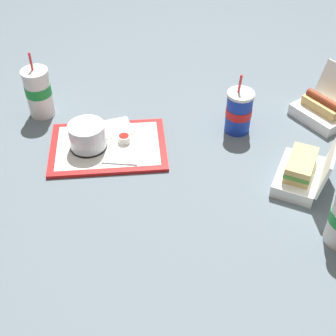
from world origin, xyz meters
TOP-DOWN VIEW (x-y plane):
  - ground_plane at (0.00, 0.00)m, footprint 3.20×3.20m
  - food_tray at (0.25, -0.08)m, footprint 0.41×0.32m
  - cake_container at (0.31, -0.07)m, footprint 0.12×0.12m
  - ketchup_cup at (0.20, -0.11)m, footprint 0.04×0.04m
  - napkin_stack at (0.24, -0.17)m, footprint 0.13×0.13m
  - plastic_fork at (0.20, -0.00)m, footprint 0.11×0.01m
  - clamshell_sandwich_front at (-0.35, 0.02)m, footprint 0.20×0.23m
  - clamshell_hotdog_center at (-0.46, -0.32)m, footprint 0.25×0.25m
  - soda_cup_right at (0.52, -0.25)m, footprint 0.09×0.09m
  - soda_cup_front at (-0.16, -0.22)m, footprint 0.09×0.09m

SIDE VIEW (x-z plane):
  - ground_plane at x=0.00m, z-range 0.00..0.00m
  - food_tray at x=0.25m, z-range 0.00..0.01m
  - napkin_stack at x=0.24m, z-range 0.01..0.02m
  - plastic_fork at x=0.20m, z-range 0.01..0.02m
  - ketchup_cup at x=0.20m, z-range 0.01..0.04m
  - clamshell_hotdog_center at x=-0.46m, z-range -0.04..0.12m
  - clamshell_sandwich_front at x=-0.35m, z-range -0.04..0.12m
  - cake_container at x=0.31m, z-range 0.01..0.10m
  - soda_cup_front at x=-0.16m, z-range -0.03..0.18m
  - soda_cup_right at x=0.52m, z-range -0.03..0.21m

